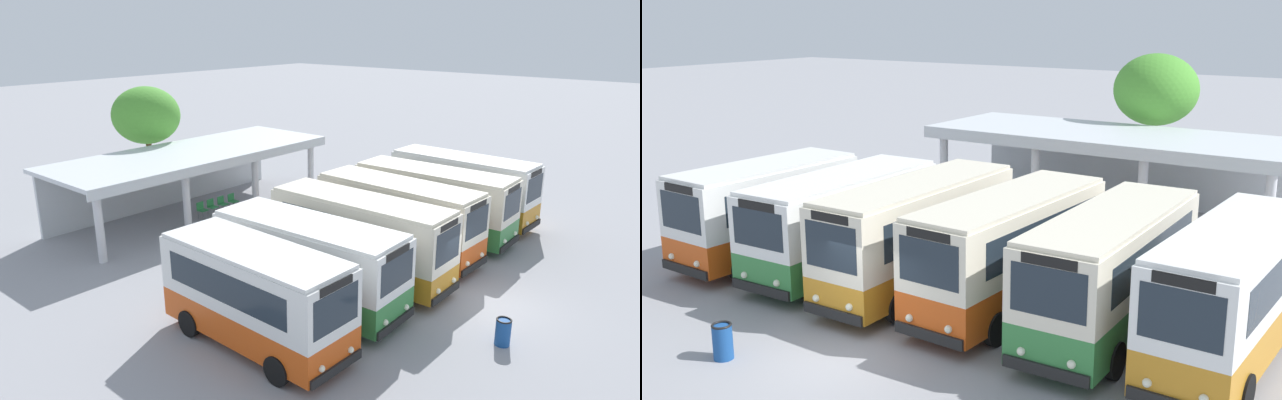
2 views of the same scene
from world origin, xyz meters
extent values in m
plane|color=#939399|center=(0.00, 0.00, 0.00)|extent=(180.00, 180.00, 0.00)
cylinder|color=black|center=(-6.24, 2.53, 0.45)|extent=(0.24, 0.91, 0.90)
cylinder|color=black|center=(-8.43, 2.59, 0.45)|extent=(0.24, 0.91, 0.90)
cylinder|color=black|center=(-6.14, 6.57, 0.45)|extent=(0.24, 0.91, 0.90)
cylinder|color=black|center=(-8.33, 6.63, 0.45)|extent=(0.24, 0.91, 0.90)
cube|color=#D14C14|center=(-7.29, 4.58, 0.89)|extent=(2.45, 6.58, 1.01)
cube|color=silver|center=(-7.29, 4.58, 2.28)|extent=(2.45, 6.58, 1.77)
cube|color=silver|center=(-7.29, 4.58, 3.22)|extent=(2.38, 6.38, 0.12)
cube|color=black|center=(-7.37, 1.29, 0.52)|extent=(2.17, 0.15, 0.28)
cube|color=#1E2833|center=(-7.37, 1.34, 2.33)|extent=(1.88, 0.10, 1.15)
cube|color=black|center=(-7.37, 1.34, 3.04)|extent=(1.37, 0.08, 0.24)
cube|color=#1E2833|center=(-6.15, 4.65, 2.33)|extent=(0.17, 5.22, 0.97)
cube|color=#1E2833|center=(-8.42, 4.71, 2.33)|extent=(0.17, 5.22, 0.97)
sphere|color=#EAEACC|center=(-6.74, 1.29, 0.83)|extent=(0.20, 0.20, 0.20)
sphere|color=#EAEACC|center=(-8.00, 1.32, 0.83)|extent=(0.20, 0.20, 0.20)
cylinder|color=black|center=(-3.07, 2.85, 0.45)|extent=(0.25, 0.91, 0.90)
cylinder|color=black|center=(-5.30, 2.77, 0.45)|extent=(0.25, 0.91, 0.90)
cylinder|color=black|center=(-3.22, 7.29, 0.45)|extent=(0.25, 0.91, 0.90)
cylinder|color=black|center=(-5.45, 7.22, 0.45)|extent=(0.25, 0.91, 0.90)
cube|color=#337F3D|center=(-4.26, 5.03, 0.90)|extent=(2.57, 7.25, 1.03)
cube|color=white|center=(-4.26, 5.03, 2.24)|extent=(2.57, 7.25, 1.66)
cube|color=white|center=(-4.26, 5.03, 3.13)|extent=(2.49, 7.03, 0.12)
cube|color=black|center=(-4.14, 1.42, 0.52)|extent=(2.22, 0.17, 0.28)
cube|color=#1E2833|center=(-4.14, 1.46, 2.29)|extent=(1.91, 0.11, 1.08)
cube|color=black|center=(-4.14, 1.46, 2.95)|extent=(1.40, 0.10, 0.24)
cube|color=#1E2833|center=(-3.11, 5.17, 2.29)|extent=(0.23, 5.74, 0.92)
cube|color=#1E2833|center=(-5.42, 5.10, 2.29)|extent=(0.23, 5.74, 0.92)
sphere|color=#EAEACC|center=(-3.50, 1.45, 0.83)|extent=(0.20, 0.20, 0.20)
sphere|color=#EAEACC|center=(-4.78, 1.41, 0.83)|extent=(0.20, 0.20, 0.20)
cylinder|color=black|center=(-0.21, 2.69, 0.45)|extent=(0.23, 0.90, 0.90)
cylinder|color=black|center=(-2.21, 2.67, 0.45)|extent=(0.23, 0.90, 0.90)
cylinder|color=black|center=(-0.26, 7.34, 0.45)|extent=(0.23, 0.90, 0.90)
cylinder|color=black|center=(-2.26, 7.32, 0.45)|extent=(0.23, 0.90, 0.90)
cube|color=orange|center=(-1.23, 5.01, 0.86)|extent=(2.18, 7.52, 0.96)
cube|color=beige|center=(-1.23, 5.01, 2.28)|extent=(2.18, 7.52, 1.88)
cube|color=beige|center=(-1.23, 5.01, 3.29)|extent=(2.12, 7.29, 0.12)
cube|color=black|center=(-1.20, 1.23, 0.52)|extent=(2.00, 0.12, 0.28)
cube|color=#1E2833|center=(-1.20, 1.27, 2.33)|extent=(1.73, 0.07, 1.22)
cube|color=black|center=(-1.20, 1.27, 3.11)|extent=(1.26, 0.06, 0.24)
cube|color=#1E2833|center=(-0.19, 5.12, 2.33)|extent=(0.10, 6.00, 1.04)
cube|color=#1E2833|center=(-2.28, 5.10, 2.33)|extent=(0.10, 6.00, 1.04)
sphere|color=#EAEACC|center=(-0.62, 1.24, 0.83)|extent=(0.20, 0.20, 0.20)
sphere|color=#EAEACC|center=(-1.77, 1.23, 0.83)|extent=(0.20, 0.20, 0.20)
cylinder|color=black|center=(2.77, 2.91, 0.45)|extent=(0.25, 0.91, 0.90)
cylinder|color=black|center=(0.69, 2.97, 0.45)|extent=(0.25, 0.91, 0.90)
cylinder|color=black|center=(2.89, 7.45, 0.45)|extent=(0.25, 0.91, 0.90)
cylinder|color=black|center=(0.82, 7.51, 0.45)|extent=(0.25, 0.91, 0.90)
cube|color=#D14C14|center=(1.79, 5.21, 0.91)|extent=(2.38, 7.38, 1.06)
cube|color=beige|center=(1.79, 5.21, 2.31)|extent=(2.38, 7.38, 1.74)
cube|color=beige|center=(1.79, 5.21, 3.24)|extent=(2.31, 7.16, 0.12)
cube|color=black|center=(1.69, 1.52, 0.52)|extent=(2.07, 0.16, 0.28)
cube|color=#1E2833|center=(1.69, 1.56, 2.36)|extent=(1.79, 0.10, 1.13)
cube|color=black|center=(1.69, 1.56, 3.06)|extent=(1.31, 0.09, 0.24)
cube|color=#1E2833|center=(2.87, 5.28, 2.36)|extent=(0.20, 5.86, 0.95)
cube|color=#1E2833|center=(0.72, 5.34, 2.36)|extent=(0.20, 5.86, 0.95)
sphere|color=#EAEACC|center=(2.29, 1.51, 0.83)|extent=(0.20, 0.20, 0.20)
sphere|color=#EAEACC|center=(1.09, 1.54, 0.83)|extent=(0.20, 0.20, 0.20)
cylinder|color=black|center=(5.95, 2.90, 0.45)|extent=(0.25, 0.91, 0.90)
cylinder|color=black|center=(3.83, 2.84, 0.45)|extent=(0.25, 0.91, 0.90)
cylinder|color=black|center=(5.81, 7.52, 0.45)|extent=(0.25, 0.91, 0.90)
cylinder|color=black|center=(3.69, 7.46, 0.45)|extent=(0.25, 0.91, 0.90)
cube|color=#337F3D|center=(4.82, 5.18, 0.90)|extent=(2.44, 7.52, 1.03)
cube|color=beige|center=(4.82, 5.18, 2.28)|extent=(2.44, 7.52, 1.73)
cube|color=beige|center=(4.82, 5.18, 3.21)|extent=(2.37, 7.29, 0.12)
cube|color=black|center=(4.93, 1.43, 0.52)|extent=(2.11, 0.16, 0.28)
cube|color=#1E2833|center=(4.93, 1.47, 2.33)|extent=(1.82, 0.10, 1.13)
cube|color=black|center=(4.93, 1.47, 3.03)|extent=(1.33, 0.09, 0.24)
cube|color=#1E2833|center=(5.91, 5.31, 2.33)|extent=(0.22, 5.96, 0.95)
cube|color=#1E2833|center=(3.72, 5.25, 2.33)|extent=(0.22, 5.96, 0.95)
sphere|color=#EAEACC|center=(5.54, 1.45, 0.83)|extent=(0.20, 0.20, 0.20)
sphere|color=#EAEACC|center=(4.32, 1.42, 0.83)|extent=(0.20, 0.20, 0.20)
cylinder|color=black|center=(8.81, 2.94, 0.45)|extent=(0.24, 0.90, 0.90)
cylinder|color=black|center=(6.79, 2.98, 0.45)|extent=(0.24, 0.90, 0.90)
cylinder|color=black|center=(8.90, 7.48, 0.45)|extent=(0.24, 0.90, 0.90)
cylinder|color=black|center=(6.88, 7.52, 0.45)|extent=(0.24, 0.90, 0.90)
cube|color=orange|center=(7.84, 5.23, 0.91)|extent=(2.26, 7.37, 1.06)
cube|color=white|center=(7.84, 5.23, 2.34)|extent=(2.26, 7.37, 1.79)
cube|color=white|center=(7.84, 5.23, 3.30)|extent=(2.19, 7.15, 0.12)
cube|color=black|center=(7.77, 1.53, 0.52)|extent=(2.01, 0.14, 0.28)
cube|color=#1E2833|center=(7.77, 1.58, 2.39)|extent=(1.74, 0.08, 1.16)
cube|color=black|center=(7.77, 1.58, 3.12)|extent=(1.27, 0.07, 0.24)
cube|color=#1E2833|center=(8.89, 5.31, 2.39)|extent=(0.15, 5.86, 0.98)
cube|color=#1E2833|center=(6.80, 5.35, 2.39)|extent=(0.15, 5.86, 0.98)
sphere|color=#EAEACC|center=(8.35, 1.53, 0.83)|extent=(0.20, 0.20, 0.20)
sphere|color=#EAEACC|center=(7.19, 1.55, 0.83)|extent=(0.20, 0.20, 0.20)
cylinder|color=silver|center=(-6.89, 14.33, 1.60)|extent=(0.36, 0.36, 3.20)
cylinder|color=silver|center=(-2.38, 14.33, 1.60)|extent=(0.36, 0.36, 3.20)
cylinder|color=silver|center=(2.12, 14.33, 1.60)|extent=(0.36, 0.36, 3.20)
cylinder|color=silver|center=(6.63, 14.33, 1.60)|extent=(0.36, 0.36, 3.20)
cube|color=silver|center=(-0.13, 19.01, 1.60)|extent=(14.31, 0.20, 3.20)
cube|color=silver|center=(-0.13, 16.57, 3.30)|extent=(14.81, 5.58, 0.20)
cube|color=silver|center=(-0.13, 13.83, 3.06)|extent=(14.81, 0.10, 0.28)
cylinder|color=slate|center=(-0.33, 15.39, 0.22)|extent=(0.03, 0.03, 0.44)
cylinder|color=slate|center=(-0.68, 15.38, 0.22)|extent=(0.03, 0.03, 0.44)
cylinder|color=slate|center=(-0.34, 15.74, 0.22)|extent=(0.03, 0.03, 0.44)
cylinder|color=slate|center=(-0.69, 15.73, 0.22)|extent=(0.03, 0.03, 0.44)
cube|color=#2D8C47|center=(-0.51, 15.56, 0.46)|extent=(0.45, 0.45, 0.04)
cube|color=#2D8C47|center=(-0.51, 15.76, 0.66)|extent=(0.44, 0.05, 0.40)
cylinder|color=slate|center=(0.37, 15.41, 0.22)|extent=(0.03, 0.03, 0.44)
cylinder|color=slate|center=(0.02, 15.40, 0.22)|extent=(0.03, 0.03, 0.44)
cylinder|color=slate|center=(0.36, 15.76, 0.22)|extent=(0.03, 0.03, 0.44)
cylinder|color=slate|center=(0.00, 15.75, 0.22)|extent=(0.03, 0.03, 0.44)
cube|color=#2D8C47|center=(0.19, 15.58, 0.46)|extent=(0.45, 0.45, 0.04)
cube|color=#2D8C47|center=(0.18, 15.78, 0.66)|extent=(0.44, 0.05, 0.40)
cylinder|color=slate|center=(1.06, 15.38, 0.22)|extent=(0.03, 0.03, 0.44)
cylinder|color=slate|center=(0.71, 15.37, 0.22)|extent=(0.03, 0.03, 0.44)
cylinder|color=slate|center=(1.05, 15.73, 0.22)|extent=(0.03, 0.03, 0.44)
cylinder|color=slate|center=(0.70, 15.72, 0.22)|extent=(0.03, 0.03, 0.44)
cube|color=#2D8C47|center=(0.88, 15.55, 0.46)|extent=(0.45, 0.45, 0.04)
cube|color=#2D8C47|center=(0.87, 15.75, 0.66)|extent=(0.44, 0.05, 0.40)
cylinder|color=slate|center=(1.75, 15.33, 0.22)|extent=(0.03, 0.03, 0.44)
cylinder|color=slate|center=(1.40, 15.32, 0.22)|extent=(0.03, 0.03, 0.44)
cylinder|color=slate|center=(1.74, 15.68, 0.22)|extent=(0.03, 0.03, 0.44)
cylinder|color=slate|center=(1.39, 15.67, 0.22)|extent=(0.03, 0.03, 0.44)
cube|color=#2D8C47|center=(1.57, 15.50, 0.46)|extent=(0.45, 0.45, 0.04)
cube|color=#2D8C47|center=(1.56, 15.70, 0.66)|extent=(0.44, 0.05, 0.40)
cylinder|color=brown|center=(0.10, 20.82, 1.69)|extent=(0.32, 0.32, 3.38)
ellipsoid|color=#4C9933|center=(0.10, 20.82, 4.79)|extent=(3.75, 3.75, 3.19)
cylinder|color=#19478C|center=(-2.32, -1.40, 0.42)|extent=(0.48, 0.48, 0.85)
torus|color=black|center=(-2.32, -1.40, 0.87)|extent=(0.49, 0.49, 0.06)
camera|label=1|loc=(-18.48, -7.40, 9.80)|focal=32.61mm
camera|label=2|loc=(12.00, -12.35, 8.19)|focal=42.99mm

